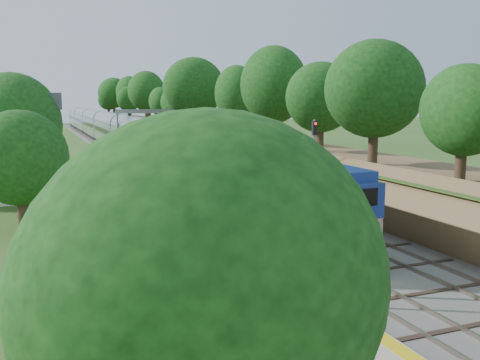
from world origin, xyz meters
name	(u,v)px	position (x,y,z in m)	size (l,w,h in m)	color
ground	(419,324)	(0.00, 0.00, 0.00)	(320.00, 320.00, 0.00)	#2D4C19
trackbed	(139,153)	(2.00, 60.00, 0.07)	(9.50, 170.00, 0.28)	#4C4944
platform	(161,227)	(-5.20, 16.00, 0.19)	(6.40, 68.00, 0.38)	#B0A28E
yellow_stripe	(207,220)	(-2.35, 16.00, 0.39)	(0.55, 68.00, 0.01)	gold
embankment	(196,138)	(10.35, 60.00, 1.95)	(10.64, 170.00, 11.70)	brown
station_building	(1,146)	(-14.00, 30.00, 4.09)	(8.60, 6.60, 8.00)	white
signal_gantry	(149,120)	(2.47, 54.99, 4.82)	(8.40, 0.38, 6.20)	slate
trees_behind_platform	(45,149)	(-11.17, 20.67, 4.53)	(7.82, 53.32, 7.21)	#332316
train	(111,133)	(0.00, 72.05, 2.21)	(2.94, 137.98, 4.32)	black
lamppost_mid	(294,240)	(-3.35, 2.87, 2.57)	(0.48, 0.48, 4.90)	black
lamppost_far	(216,201)	(-3.43, 11.25, 2.47)	(0.46, 0.46, 4.68)	black
signal_platform	(292,200)	(-2.90, 3.99, 3.77)	(0.32, 0.26, 5.52)	slate
signal_farside	(314,154)	(6.20, 18.43, 3.82)	(0.33, 0.26, 6.05)	slate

